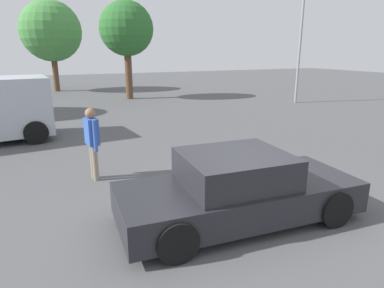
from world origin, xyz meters
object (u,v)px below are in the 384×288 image
at_px(sedan_foreground, 238,190).
at_px(dog, 214,156).
at_px(light_post_near, 302,23).
at_px(pedestrian, 92,138).

bearing_deg(sedan_foreground, dog, 73.57).
height_order(sedan_foreground, light_post_near, light_post_near).
bearing_deg(pedestrian, light_post_near, -158.03).
relative_size(sedan_foreground, pedestrian, 2.57).
bearing_deg(light_post_near, sedan_foreground, -135.16).
height_order(sedan_foreground, dog, sedan_foreground).
bearing_deg(dog, light_post_near, -116.22).
xyz_separation_m(sedan_foreground, pedestrian, (-2.01, 3.07, 0.44)).
bearing_deg(pedestrian, dog, 164.23).
height_order(sedan_foreground, pedestrian, pedestrian).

